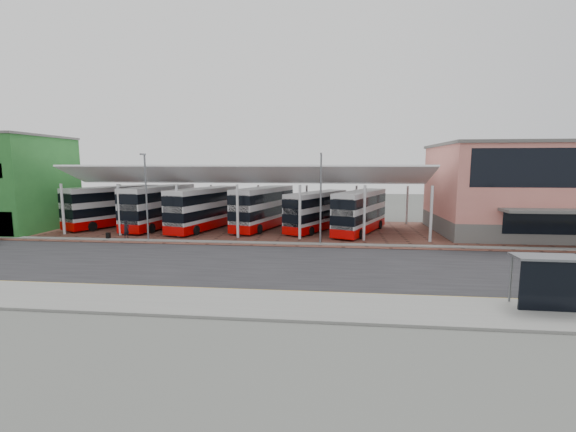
# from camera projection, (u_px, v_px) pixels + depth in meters

# --- Properties ---
(ground) EXTENTS (140.00, 140.00, 0.00)m
(ground) POSITION_uv_depth(u_px,v_px,m) (291.00, 262.00, 28.22)
(ground) COLOR #4D4F4A
(road) EXTENTS (120.00, 14.00, 0.02)m
(road) POSITION_uv_depth(u_px,v_px,m) (289.00, 265.00, 27.23)
(road) COLOR black
(road) RESTS_ON ground
(forecourt) EXTENTS (72.00, 16.00, 0.06)m
(forecourt) POSITION_uv_depth(u_px,v_px,m) (322.00, 232.00, 40.82)
(forecourt) COLOR brown
(forecourt) RESTS_ON ground
(sidewalk) EXTENTS (120.00, 4.00, 0.14)m
(sidewalk) POSITION_uv_depth(u_px,v_px,m) (273.00, 304.00, 19.33)
(sidewalk) COLOR slate
(sidewalk) RESTS_ON ground
(north_kerb) EXTENTS (120.00, 0.80, 0.14)m
(north_kerb) POSITION_uv_depth(u_px,v_px,m) (298.00, 244.00, 34.32)
(north_kerb) COLOR slate
(north_kerb) RESTS_ON ground
(yellow_line_near) EXTENTS (120.00, 0.12, 0.01)m
(yellow_line_near) POSITION_uv_depth(u_px,v_px,m) (278.00, 292.00, 21.31)
(yellow_line_near) COLOR #F8B500
(yellow_line_near) RESTS_ON road
(yellow_line_far) EXTENTS (120.00, 0.12, 0.01)m
(yellow_line_far) POSITION_uv_depth(u_px,v_px,m) (279.00, 291.00, 21.61)
(yellow_line_far) COLOR #F8B500
(yellow_line_far) RESTS_ON road
(canopy) EXTENTS (37.00, 11.63, 7.07)m
(canopy) POSITION_uv_depth(u_px,v_px,m) (249.00, 177.00, 41.83)
(canopy) COLOR silver
(canopy) RESTS_ON ground
(terminal) EXTENTS (18.40, 14.40, 9.25)m
(terminal) POSITION_uv_depth(u_px,v_px,m) (530.00, 189.00, 38.90)
(terminal) COLOR #5A5855
(terminal) RESTS_ON ground
(shop_green) EXTENTS (6.40, 10.20, 10.22)m
(shop_green) POSITION_uv_depth(u_px,v_px,m) (25.00, 183.00, 41.53)
(shop_green) COLOR #2C742D
(shop_green) RESTS_ON ground
(lamp_west) EXTENTS (0.16, 0.90, 8.07)m
(lamp_west) POSITION_uv_depth(u_px,v_px,m) (146.00, 194.00, 35.31)
(lamp_west) COLOR slate
(lamp_west) RESTS_ON ground
(lamp_east) EXTENTS (0.16, 0.90, 8.07)m
(lamp_east) POSITION_uv_depth(u_px,v_px,m) (321.00, 196.00, 33.62)
(lamp_east) COLOR slate
(lamp_east) RESTS_ON ground
(bus_0) EXTENTS (6.93, 11.11, 4.56)m
(bus_0) POSITION_uv_depth(u_px,v_px,m) (114.00, 206.00, 44.34)
(bus_0) COLOR #BDBDBF
(bus_0) RESTS_ON forecourt
(bus_1) EXTENTS (4.30, 11.57, 4.66)m
(bus_1) POSITION_uv_depth(u_px,v_px,m) (160.00, 207.00, 43.25)
(bus_1) COLOR #BDBDBF
(bus_1) RESTS_ON forecourt
(bus_2) EXTENTS (5.28, 11.23, 4.51)m
(bus_2) POSITION_uv_depth(u_px,v_px,m) (204.00, 209.00, 41.90)
(bus_2) COLOR #BDBDBF
(bus_2) RESTS_ON forecourt
(bus_3) EXTENTS (5.61, 11.29, 4.54)m
(bus_3) POSITION_uv_depth(u_px,v_px,m) (264.00, 208.00, 42.63)
(bus_3) COLOR #BDBDBF
(bus_3) RESTS_ON forecourt
(bus_4) EXTENTS (6.62, 9.97, 4.13)m
(bus_4) POSITION_uv_depth(u_px,v_px,m) (317.00, 211.00, 41.38)
(bus_4) COLOR #BDBDBF
(bus_4) RESTS_ON forecourt
(bus_5) EXTENTS (6.29, 10.61, 4.32)m
(bus_5) POSITION_uv_depth(u_px,v_px,m) (360.00, 212.00, 39.82)
(bus_5) COLOR #BDBDBF
(bus_5) RESTS_ON forecourt
(pedestrian) EXTENTS (0.61, 0.73, 1.70)m
(pedestrian) POSITION_uv_depth(u_px,v_px,m) (126.00, 229.00, 36.84)
(pedestrian) COLOR black
(pedestrian) RESTS_ON forecourt
(suitcase) EXTENTS (0.36, 0.26, 0.62)m
(suitcase) POSITION_uv_depth(u_px,v_px,m) (108.00, 236.00, 36.48)
(suitcase) COLOR black
(suitcase) RESTS_ON forecourt
(bus_shelter) EXTENTS (3.20, 1.51, 2.54)m
(bus_shelter) POSITION_uv_depth(u_px,v_px,m) (556.00, 277.00, 18.34)
(bus_shelter) COLOR black
(bus_shelter) RESTS_ON sidewalk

